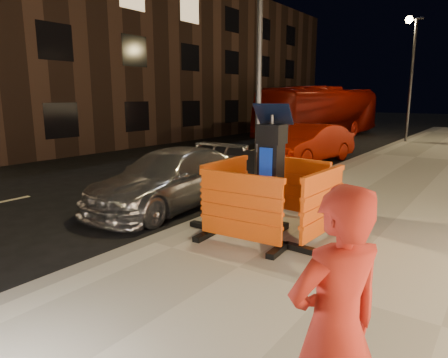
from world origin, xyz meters
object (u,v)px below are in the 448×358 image
Objects in this scene: man at (335,331)px; bus_doubledecker at (320,138)px; car_silver at (171,206)px; barrier_kerbside at (226,190)px; barrier_back at (294,187)px; car_red at (308,162)px; barrier_front at (240,210)px; barrier_bldgside at (322,206)px; parking_kiosk at (271,172)px.

bus_doubledecker is at bearing -125.25° from man.
car_silver is at bearing -96.19° from man.
barrier_kerbside is 0.14× the size of bus_doubledecker.
barrier_back is 0.34× the size of car_red.
bus_doubledecker reaches higher than car_red.
man is (2.54, -2.84, 0.34)m from barrier_front.
man is (1.59, -3.79, 0.34)m from barrier_bldgside.
barrier_front is (0.00, -0.95, -0.45)m from parking_kiosk.
man is (2.54, -3.79, -0.11)m from parking_kiosk.
barrier_front and barrier_bldgside have the same top height.
barrier_kerbside is 5.16m from man.
barrier_front is 1.34m from barrier_bldgside.
barrier_kerbside is (-0.95, 0.95, 0.00)m from barrier_front.
barrier_front is at bearing -105.77° from man.
car_red is (-0.00, 7.56, 0.00)m from car_silver.
bus_doubledecker is (-5.94, 17.86, -0.72)m from barrier_front.
parking_kiosk reaches higher than car_red.
bus_doubledecker is at bearing 24.94° from barrier_bldgside.
car_red is at bearing 11.81° from barrier_kerbside.
barrier_bldgside is 4.13m from man.
barrier_kerbside is 17.65m from bus_doubledecker.
parking_kiosk is at bearing -86.22° from barrier_back.
barrier_front is at bearing -28.92° from car_silver.
barrier_front is 1.34m from barrier_kerbside.
barrier_front is at bearing 137.78° from barrier_bldgside.
parking_kiosk is 1.40× the size of barrier_front.
bus_doubledecker is (-5.94, 15.96, -0.72)m from barrier_back.
barrier_kerbside is 8.30m from car_red.
man reaches higher than car_silver.
barrier_bldgside is at bearing -9.22° from car_silver.
barrier_bldgside is at bearing 0.78° from parking_kiosk.
barrier_back is at bearing -46.22° from barrier_kerbside.
man reaches higher than barrier_kerbside.
barrier_bldgside is 3.86m from car_silver.
bus_doubledecker is (-4.99, 16.91, -0.72)m from barrier_kerbside.
man reaches higher than car_red.
car_red is (-1.86, 8.05, -0.72)m from barrier_kerbside.
barrier_kerbside is 0.34× the size of car_silver.
bus_doubledecker is at bearing 114.19° from barrier_back.
barrier_back is at bearing 90.78° from parking_kiosk.
barrier_kerbside is 0.34× the size of car_red.
car_silver is (-2.81, -0.46, -0.72)m from barrier_back.
barrier_back is at bearing -64.43° from bus_doubledecker.
barrier_back is at bearing 7.51° from car_silver.
bus_doubledecker is at bearing 104.17° from barrier_front.
man reaches higher than barrier_back.
barrier_back and barrier_kerbside have the same top height.
parking_kiosk reaches higher than barrier_front.
barrier_front is at bearing -136.22° from barrier_kerbside.
car_red is (-2.81, 8.05, -1.18)m from parking_kiosk.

